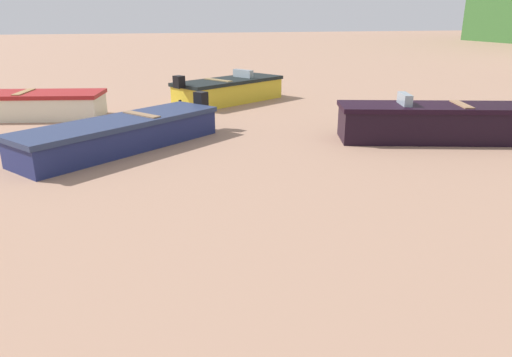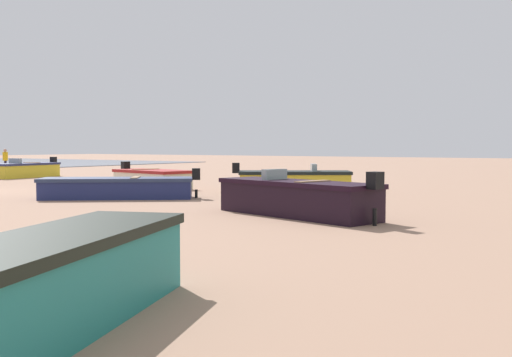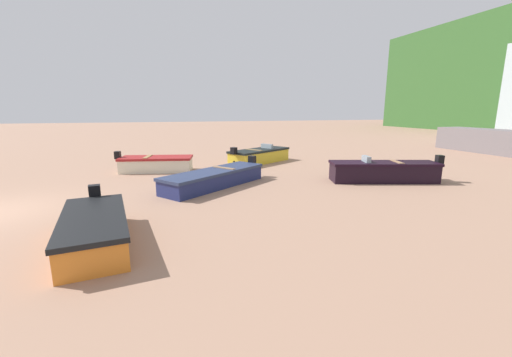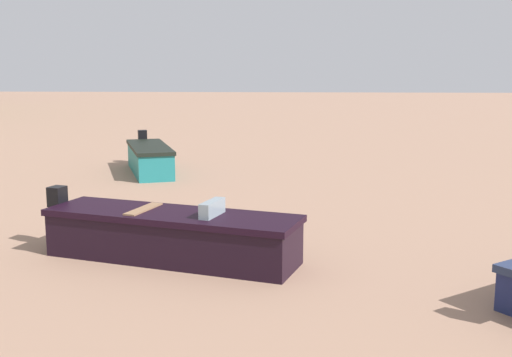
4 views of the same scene
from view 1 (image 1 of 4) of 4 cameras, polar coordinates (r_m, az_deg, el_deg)
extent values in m
cube|color=navy|center=(11.85, -15.83, 4.88)|extent=(4.15, 4.89, 0.60)
cube|color=navy|center=(11.77, -15.99, 6.58)|extent=(4.27, 5.02, 0.12)
cube|color=black|center=(13.48, -6.64, 9.47)|extent=(0.42, 0.42, 0.40)
cylinder|color=black|center=(13.61, -6.53, 6.60)|extent=(0.14, 0.14, 0.30)
cube|color=#8D6D4D|center=(12.13, -13.59, 7.38)|extent=(1.07, 0.89, 0.08)
cube|color=beige|center=(16.41, -24.42, 7.83)|extent=(2.23, 3.91, 0.68)
cube|color=maroon|center=(16.35, -24.61, 9.19)|extent=(2.33, 4.02, 0.12)
cube|color=#9C7548|center=(16.51, -26.14, 9.24)|extent=(1.30, 0.50, 0.08)
cube|color=gold|center=(17.80, -3.24, 10.31)|extent=(3.49, 4.37, 0.72)
cube|color=black|center=(17.75, -3.27, 11.65)|extent=(3.61, 4.49, 0.12)
cube|color=black|center=(16.24, -9.24, 11.39)|extent=(0.42, 0.41, 0.40)
cylinder|color=black|center=(16.36, -9.10, 8.69)|extent=(0.14, 0.14, 0.36)
cube|color=#8C9EA8|center=(18.24, -1.56, 12.51)|extent=(0.86, 0.64, 0.28)
cube|color=olive|center=(17.38, -4.55, 11.63)|extent=(1.19, 0.87, 0.08)
cube|color=black|center=(13.00, 20.73, 6.03)|extent=(2.59, 4.94, 0.80)
cube|color=black|center=(12.91, 20.97, 8.01)|extent=(2.70, 5.06, 0.12)
cube|color=#8C9EA8|center=(12.63, 17.45, 9.09)|extent=(0.79, 0.41, 0.28)
cube|color=#976E4E|center=(13.11, 23.48, 8.07)|extent=(1.10, 0.54, 0.08)
camera|label=2|loc=(15.59, 86.83, -3.67)|focal=42.75mm
camera|label=3|loc=(3.21, -145.06, -11.32)|focal=22.48mm
camera|label=4|loc=(22.27, -1.57, 20.43)|focal=44.18mm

